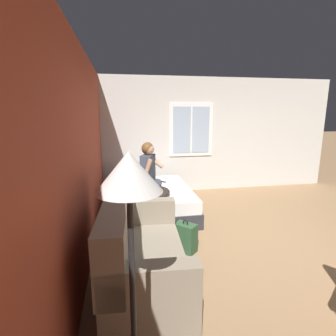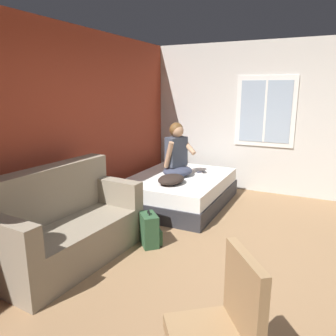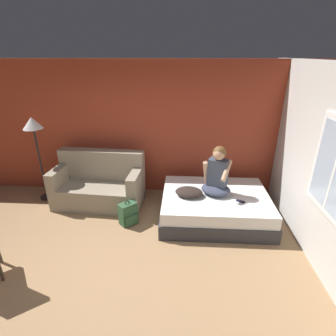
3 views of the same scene
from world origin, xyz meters
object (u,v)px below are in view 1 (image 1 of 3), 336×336
at_px(person_seated, 149,170).
at_px(cell_phone, 160,182).
at_px(couch, 139,256).
at_px(throw_pillow, 159,192).
at_px(bed, 152,200).
at_px(backpack, 186,238).
at_px(floor_lamp, 130,201).

relative_size(person_seated, cell_phone, 6.08).
relative_size(couch, person_seated, 2.00).
distance_m(person_seated, throw_pillow, 0.58).
bearing_deg(bed, person_seated, 81.55).
bearing_deg(bed, couch, 169.75).
height_order(couch, throw_pillow, couch).
xyz_separation_m(person_seated, backpack, (-1.54, -0.33, -0.64)).
xyz_separation_m(bed, throw_pillow, (-0.48, -0.08, 0.31)).
distance_m(bed, throw_pillow, 0.58).
distance_m(bed, floor_lamp, 3.66).
xyz_separation_m(throw_pillow, floor_lamp, (-2.95, 0.60, 0.88)).
xyz_separation_m(backpack, floor_lamp, (-1.89, 0.80, 1.24)).
bearing_deg(floor_lamp, bed, -8.64).
relative_size(throw_pillow, cell_phone, 3.33).
relative_size(bed, cell_phone, 13.38).
relative_size(bed, person_seated, 2.20).
bearing_deg(person_seated, floor_lamp, 172.15).
bearing_deg(bed, cell_phone, -30.34).
bearing_deg(floor_lamp, backpack, -23.05).
bearing_deg(throw_pillow, backpack, -168.89).
bearing_deg(throw_pillow, floor_lamp, 168.55).
height_order(throw_pillow, floor_lamp, floor_lamp).
xyz_separation_m(backpack, throw_pillow, (1.06, 0.21, 0.36)).
bearing_deg(couch, cell_phone, -13.57).
bearing_deg(floor_lamp, throw_pillow, -11.45).
height_order(bed, couch, couch).
relative_size(cell_phone, floor_lamp, 0.08).
height_order(person_seated, floor_lamp, floor_lamp).
distance_m(bed, person_seated, 0.60).
bearing_deg(backpack, couch, 135.41).
distance_m(throw_pillow, cell_phone, 0.89).
xyz_separation_m(cell_phone, floor_lamp, (-3.82, 0.75, 0.94)).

